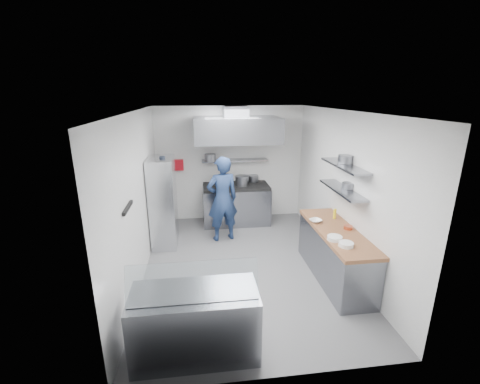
{
  "coord_description": "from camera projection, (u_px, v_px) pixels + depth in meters",
  "views": [
    {
      "loc": [
        -0.76,
        -5.27,
        3.08
      ],
      "look_at": [
        0.0,
        0.6,
        1.25
      ],
      "focal_mm": 24.0,
      "sensor_mm": 36.0,
      "label": 1
    }
  ],
  "objects": [
    {
      "name": "hood_duct",
      "position": [
        236.0,
        112.0,
        7.25
      ],
      "size": [
        0.55,
        0.55,
        0.24
      ],
      "primitive_type": "cube",
      "color": "slate",
      "rests_on": "extractor_hood"
    },
    {
      "name": "red_firebox",
      "position": [
        179.0,
        165.0,
        7.74
      ],
      "size": [
        0.22,
        0.1,
        0.26
      ],
      "primitive_type": "cube",
      "color": "red",
      "rests_on": "wall_back"
    },
    {
      "name": "rack_bin_b",
      "position": [
        163.0,
        182.0,
        6.73
      ],
      "size": [
        0.14,
        0.18,
        0.16
      ],
      "primitive_type": "cube",
      "color": "yellow",
      "rests_on": "wire_rack"
    },
    {
      "name": "prep_counter_base",
      "position": [
        335.0,
        255.0,
        5.48
      ],
      "size": [
        0.62,
        2.0,
        0.84
      ],
      "primitive_type": "cube",
      "color": "gray",
      "rests_on": "floor"
    },
    {
      "name": "knife_strip",
      "position": [
        128.0,
        208.0,
        4.47
      ],
      "size": [
        0.04,
        0.55,
        0.05
      ],
      "primitive_type": "cube",
      "color": "black",
      "rests_on": "wall_left"
    },
    {
      "name": "plate_stack_b",
      "position": [
        335.0,
        238.0,
        4.96
      ],
      "size": [
        0.23,
        0.23,
        0.06
      ],
      "primitive_type": "cylinder",
      "color": "white",
      "rests_on": "prep_counter_top"
    },
    {
      "name": "display_glass",
      "position": [
        193.0,
        282.0,
        3.56
      ],
      "size": [
        1.47,
        0.19,
        0.42
      ],
      "primitive_type": "cube",
      "rotation": [
        -0.38,
        0.0,
        0.0
      ],
      "color": "silver",
      "rests_on": "display_case"
    },
    {
      "name": "prep_counter_top",
      "position": [
        337.0,
        231.0,
        5.35
      ],
      "size": [
        0.65,
        2.04,
        0.06
      ],
      "primitive_type": "cube",
      "color": "#8D5E3B",
      "rests_on": "prep_counter_base"
    },
    {
      "name": "stock_pot_mid",
      "position": [
        242.0,
        181.0,
        7.65
      ],
      "size": [
        0.32,
        0.32,
        0.24
      ],
      "primitive_type": "cylinder",
      "color": "slate",
      "rests_on": "cooktop"
    },
    {
      "name": "plate_stack_a",
      "position": [
        346.0,
        244.0,
        4.76
      ],
      "size": [
        0.22,
        0.22,
        0.06
      ],
      "primitive_type": "cylinder",
      "color": "white",
      "rests_on": "prep_counter_top"
    },
    {
      "name": "over_range_shelf",
      "position": [
        235.0,
        160.0,
        7.78
      ],
      "size": [
        1.6,
        0.3,
        0.04
      ],
      "primitive_type": "cube",
      "color": "gray",
      "rests_on": "wall_back"
    },
    {
      "name": "wall_shelf_lower",
      "position": [
        342.0,
        190.0,
        5.47
      ],
      "size": [
        0.3,
        1.3,
        0.04
      ],
      "primitive_type": "cube",
      "color": "gray",
      "rests_on": "wall_right"
    },
    {
      "name": "wall_front",
      "position": [
        280.0,
        268.0,
        3.21
      ],
      "size": [
        3.6,
        2.8,
        0.02
      ],
      "primitive_type": "cube",
      "rotation": [
        -1.57,
        0.0,
        0.0
      ],
      "color": "white",
      "rests_on": "floor"
    },
    {
      "name": "floor",
      "position": [
        244.0,
        265.0,
        5.99
      ],
      "size": [
        5.0,
        5.0,
        0.0
      ],
      "primitive_type": "plane",
      "color": "#545456",
      "rests_on": "ground"
    },
    {
      "name": "shelf_pot_a",
      "position": [
        210.0,
        158.0,
        7.51
      ],
      "size": [
        0.26,
        0.26,
        0.18
      ],
      "primitive_type": "cylinder",
      "color": "slate",
      "rests_on": "over_range_shelf"
    },
    {
      "name": "copper_pan",
      "position": [
        348.0,
        227.0,
        5.36
      ],
      "size": [
        0.15,
        0.15,
        0.06
      ],
      "primitive_type": "cylinder",
      "color": "#CA5C39",
      "rests_on": "prep_counter_top"
    },
    {
      "name": "extractor_hood",
      "position": [
        237.0,
        130.0,
        7.15
      ],
      "size": [
        1.9,
        1.15,
        0.55
      ],
      "primitive_type": "cube",
      "color": "gray",
      "rests_on": "wall_back"
    },
    {
      "name": "chef",
      "position": [
        222.0,
        199.0,
        6.81
      ],
      "size": [
        0.76,
        0.59,
        1.84
      ],
      "primitive_type": "imported",
      "rotation": [
        0.0,
        0.0,
        3.38
      ],
      "color": "navy",
      "rests_on": "floor"
    },
    {
      "name": "display_case",
      "position": [
        195.0,
        323.0,
        3.87
      ],
      "size": [
        1.5,
        0.7,
        0.85
      ],
      "primitive_type": "cube",
      "color": "gray",
      "rests_on": "floor"
    },
    {
      "name": "wall_right",
      "position": [
        343.0,
        190.0,
        5.8
      ],
      "size": [
        2.8,
        5.0,
        0.02
      ],
      "primitive_type": "cube",
      "rotation": [
        1.57,
        0.0,
        -1.57
      ],
      "color": "white",
      "rests_on": "floor"
    },
    {
      "name": "shelf_pot_c",
      "position": [
        348.0,
        185.0,
        5.47
      ],
      "size": [
        0.22,
        0.22,
        0.1
      ],
      "primitive_type": "cylinder",
      "color": "slate",
      "rests_on": "wall_shelf_lower"
    },
    {
      "name": "wire_rack",
      "position": [
        163.0,
        202.0,
        6.63
      ],
      "size": [
        0.5,
        0.9,
        1.85
      ],
      "primitive_type": "cube",
      "color": "silver",
      "rests_on": "floor"
    },
    {
      "name": "rack_bin_a",
      "position": [
        163.0,
        211.0,
        6.45
      ],
      "size": [
        0.17,
        0.21,
        0.19
      ],
      "primitive_type": "cube",
      "color": "white",
      "rests_on": "wire_rack"
    },
    {
      "name": "shelf_pot_d",
      "position": [
        345.0,
        159.0,
        5.42
      ],
      "size": [
        0.24,
        0.24,
        0.14
      ],
      "primitive_type": "cylinder",
      "color": "slate",
      "rests_on": "wall_shelf_upper"
    },
    {
      "name": "squeeze_bottle",
      "position": [
        335.0,
        214.0,
        5.8
      ],
      "size": [
        0.05,
        0.05,
        0.18
      ],
      "primitive_type": "cylinder",
      "color": "yellow",
      "rests_on": "prep_counter_top"
    },
    {
      "name": "wall_shelf_upper",
      "position": [
        344.0,
        166.0,
        5.35
      ],
      "size": [
        0.3,
        1.3,
        0.04
      ],
      "primitive_type": "cube",
      "color": "gray",
      "rests_on": "wall_right"
    },
    {
      "name": "gas_range",
      "position": [
        236.0,
        205.0,
        7.86
      ],
      "size": [
        1.6,
        0.8,
        0.9
      ],
      "primitive_type": "cube",
      "color": "gray",
      "rests_on": "floor"
    },
    {
      "name": "wall_left",
      "position": [
        138.0,
        198.0,
        5.36
      ],
      "size": [
        2.8,
        5.0,
        0.02
      ],
      "primitive_type": "cube",
      "rotation": [
        1.57,
        0.0,
        1.57
      ],
      "color": "white",
      "rests_on": "floor"
    },
    {
      "name": "wall_back",
      "position": [
        230.0,
        164.0,
        7.95
      ],
      "size": [
        3.6,
        2.8,
        0.02
      ],
      "primitive_type": "cube",
      "rotation": [
        1.57,
        0.0,
        0.0
      ],
      "color": "white",
      "rests_on": "floor"
    },
    {
      "name": "rack_jar",
      "position": [
        162.0,
        161.0,
        6.32
      ],
      "size": [
        0.11,
        0.11,
        0.18
      ],
      "primitive_type": "cylinder",
      "color": "black",
      "rests_on": "wire_rack"
    },
    {
      "name": "cooktop",
      "position": [
        236.0,
        186.0,
        7.72
      ],
      "size": [
        1.57,
        0.78,
        0.06
      ],
      "primitive_type": "cube",
      "color": "black",
      "rests_on": "gas_range"
    },
    {
      "name": "stock_pot_right",
      "position": [
        253.0,
        178.0,
        8.02
      ],
      "size": [
        0.27,
        0.27,
        0.16
      ],
      "primitive_type": "cylinder",
      "color": "slate",
      "rests_on": "cooktop"
    },
    {
      "name": "mixing_bowl",
      "position": [
        316.0,
        221.0,
        5.65
      ],
      "size": [
        0.26,
        0.26,
        0.05
      ],
      "primitive_type": "imported",
      "rotation": [
        0.0,
        0.0,
        0.38
      ],
      "color": "white",
      "rests_on": "prep_counter_top"
    },
    {
      "name": "ceiling",
      "position": [
        245.0,
        111.0,
        5.17
      ],
      "size": [
        5.0,
        5.0,
        0.0
      ],
      "primitive_type": "plane",
      "rotation": [
        3.14,
        0.0,
        0.0
      ],
      "color": "silver",
      "rests_on": "wall_back"
    },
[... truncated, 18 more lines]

